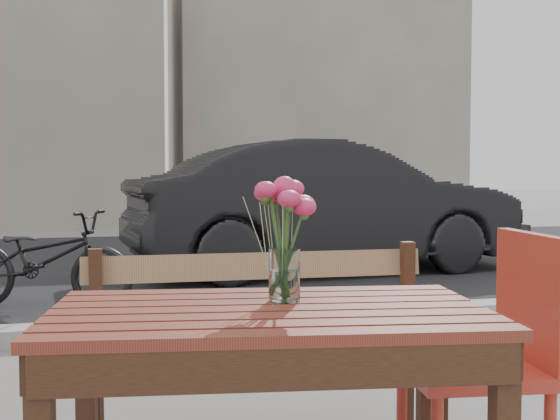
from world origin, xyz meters
name	(u,v)px	position (x,y,z in m)	size (l,w,h in m)	color
street	(142,286)	(0.00, 5.06, 0.03)	(30.00, 8.12, 0.12)	black
backdrop_buildings	(118,63)	(0.17, 14.40, 3.60)	(15.50, 4.00, 8.00)	gray
main_table	(269,351)	(0.01, 0.05, 0.63)	(1.32, 0.90, 0.75)	maroon
main_bench	(263,328)	(0.17, 0.80, 0.52)	(1.41, 0.48, 0.86)	olive
red_chair	(497,348)	(0.85, 0.23, 0.54)	(0.52, 0.52, 0.93)	#B23123
main_vase	(284,224)	(0.08, 0.14, 0.98)	(0.20, 0.20, 0.37)	white
parked_car	(326,207)	(2.15, 5.79, 0.74)	(1.57, 4.50, 1.48)	black
bicycle	(43,259)	(-0.86, 4.28, 0.41)	(0.55, 1.58, 0.83)	black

